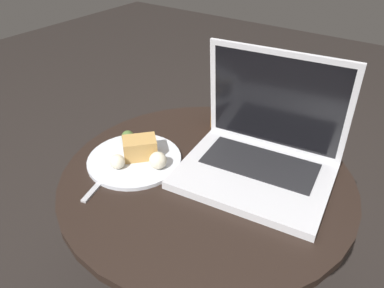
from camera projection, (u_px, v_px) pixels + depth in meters
table at (205, 234)px, 0.94m from camera, size 0.65×0.65×0.56m
laptop at (262, 150)px, 0.82m from camera, size 0.35×0.28×0.26m
beer_glass at (223, 92)px, 0.95m from camera, size 0.06×0.06×0.20m
snack_plate at (137, 156)px, 0.86m from camera, size 0.22×0.22×0.06m
fork at (109, 172)px, 0.83m from camera, size 0.06×0.18×0.00m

